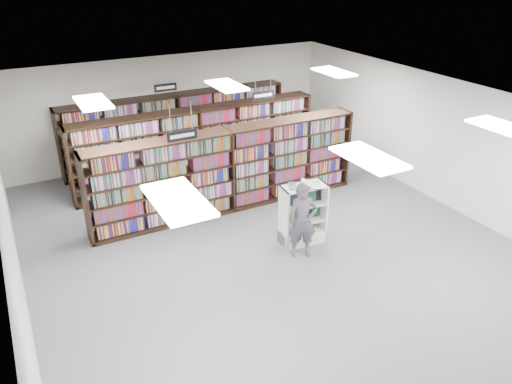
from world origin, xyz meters
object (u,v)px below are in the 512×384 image
bookshelf_row_near (229,170)px  endcap_display (302,222)px  open_book (304,185)px  shopper (303,221)px

bookshelf_row_near → endcap_display: bearing=-71.6°
bookshelf_row_near → endcap_display: bookshelf_row_near is taller
open_book → shopper: size_ratio=0.48×
shopper → open_book: bearing=75.2°
bookshelf_row_near → endcap_display: 2.40m
endcap_display → shopper: bearing=-117.0°
open_book → shopper: (-0.30, -0.44, -0.58)m
open_book → bookshelf_row_near: bearing=132.1°
endcap_display → open_book: 0.95m
endcap_display → shopper: size_ratio=0.83×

